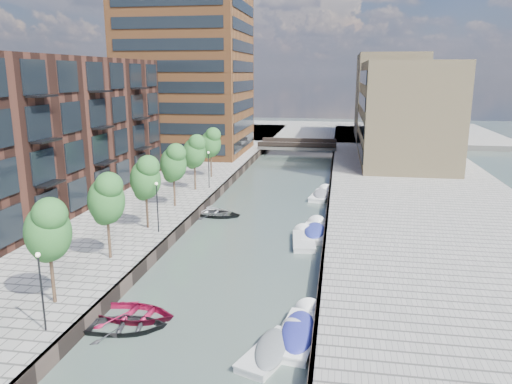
% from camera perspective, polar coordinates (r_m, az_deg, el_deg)
% --- Properties ---
extents(water, '(300.00, 300.00, 0.00)m').
position_cam_1_polar(water, '(54.72, 1.96, -0.83)').
color(water, '#38473F').
rests_on(water, ground).
extents(quay_right, '(20.00, 140.00, 1.00)m').
position_cam_1_polar(quay_right, '(54.92, 18.75, -0.96)').
color(quay_right, gray).
rests_on(quay_right, ground).
extents(quay_wall_left, '(0.25, 140.00, 1.00)m').
position_cam_1_polar(quay_wall_left, '(55.70, -4.27, -0.07)').
color(quay_wall_left, '#332823').
rests_on(quay_wall_left, ground).
extents(quay_wall_right, '(0.25, 140.00, 1.00)m').
position_cam_1_polar(quay_wall_right, '(54.17, 8.37, -0.57)').
color(quay_wall_right, '#332823').
rests_on(quay_wall_right, ground).
extents(far_closure, '(80.00, 40.00, 1.00)m').
position_cam_1_polar(far_closure, '(113.53, 6.00, 6.84)').
color(far_closure, gray).
rests_on(far_closure, ground).
extents(apartment_block, '(8.00, 38.00, 14.00)m').
position_cam_1_polar(apartment_block, '(50.66, -22.78, 6.18)').
color(apartment_block, black).
rests_on(apartment_block, quay_left).
extents(tower, '(18.00, 18.00, 30.00)m').
position_cam_1_polar(tower, '(81.20, -7.89, 15.12)').
color(tower, brown).
rests_on(tower, quay_left).
extents(tan_block_near, '(12.00, 25.00, 14.00)m').
position_cam_1_polar(tan_block_near, '(75.32, 16.61, 8.73)').
color(tan_block_near, tan).
rests_on(tan_block_near, quay_right).
extents(tan_block_far, '(12.00, 20.00, 16.00)m').
position_cam_1_polar(tan_block_far, '(101.08, 14.91, 10.49)').
color(tan_block_far, tan).
rests_on(tan_block_far, quay_right).
extents(bridge, '(13.00, 6.00, 1.30)m').
position_cam_1_polar(bridge, '(85.71, 4.81, 5.31)').
color(bridge, gray).
rests_on(bridge, ground).
extents(tree_1, '(2.50, 2.50, 5.95)m').
position_cam_1_polar(tree_1, '(29.33, -22.71, -3.88)').
color(tree_1, '#382619').
rests_on(tree_1, quay_left).
extents(tree_2, '(2.50, 2.50, 5.95)m').
position_cam_1_polar(tree_2, '(35.20, -16.75, -0.60)').
color(tree_2, '#382619').
rests_on(tree_2, quay_left).
extents(tree_3, '(2.50, 2.50, 5.95)m').
position_cam_1_polar(tree_3, '(41.43, -12.54, 1.72)').
color(tree_3, '#382619').
rests_on(tree_3, quay_left).
extents(tree_4, '(2.50, 2.50, 5.95)m').
position_cam_1_polar(tree_4, '(47.87, -9.43, 3.42)').
color(tree_4, '#382619').
rests_on(tree_4, quay_left).
extents(tree_5, '(2.50, 2.50, 5.95)m').
position_cam_1_polar(tree_5, '(54.44, -7.07, 4.71)').
color(tree_5, '#382619').
rests_on(tree_5, quay_left).
extents(tree_6, '(2.50, 2.50, 5.95)m').
position_cam_1_polar(tree_6, '(61.11, -5.21, 5.71)').
color(tree_6, '#382619').
rests_on(tree_6, quay_left).
extents(lamp_0, '(0.24, 0.24, 4.12)m').
position_cam_1_polar(lamp_0, '(26.88, -23.37, -9.57)').
color(lamp_0, black).
rests_on(lamp_0, quay_left).
extents(lamp_1, '(0.24, 0.24, 4.12)m').
position_cam_1_polar(lamp_1, '(40.45, -11.22, -1.11)').
color(lamp_1, black).
rests_on(lamp_1, quay_left).
extents(lamp_2, '(0.24, 0.24, 4.12)m').
position_cam_1_polar(lamp_2, '(55.34, -5.43, 3.01)').
color(lamp_2, black).
rests_on(lamp_2, quay_left).
extents(sloop_0, '(5.01, 4.01, 0.93)m').
position_cam_1_polar(sloop_0, '(28.81, -14.60, -15.00)').
color(sloop_0, black).
rests_on(sloop_0, ground).
extents(sloop_2, '(4.98, 3.66, 1.00)m').
position_cam_1_polar(sloop_2, '(29.95, -13.76, -13.79)').
color(sloop_2, maroon).
rests_on(sloop_2, ground).
extents(sloop_3, '(4.92, 3.72, 0.96)m').
position_cam_1_polar(sloop_3, '(49.29, -5.33, -2.50)').
color(sloop_3, silver).
rests_on(sloop_3, ground).
extents(sloop_4, '(4.76, 3.54, 0.94)m').
position_cam_1_polar(sloop_4, '(48.34, -4.39, -2.80)').
color(sloop_4, black).
rests_on(sloop_4, ground).
extents(motorboat_0, '(2.63, 5.71, 1.83)m').
position_cam_1_polar(motorboat_0, '(27.49, 5.12, -15.53)').
color(motorboat_0, white).
rests_on(motorboat_0, ground).
extents(motorboat_1, '(3.24, 5.03, 1.59)m').
position_cam_1_polar(motorboat_1, '(25.99, 2.23, -17.40)').
color(motorboat_1, silver).
rests_on(motorboat_1, ground).
extents(motorboat_2, '(2.21, 5.16, 1.67)m').
position_cam_1_polar(motorboat_2, '(41.44, 5.46, -5.48)').
color(motorboat_2, beige).
rests_on(motorboat_2, ground).
extents(motorboat_3, '(1.99, 5.50, 1.82)m').
position_cam_1_polar(motorboat_3, '(43.29, 6.76, -4.51)').
color(motorboat_3, silver).
rests_on(motorboat_3, ground).
extents(motorboat_4, '(2.64, 5.58, 1.79)m').
position_cam_1_polar(motorboat_4, '(56.16, 7.52, -0.34)').
color(motorboat_4, white).
rests_on(motorboat_4, ground).
extents(car, '(3.05, 4.39, 1.39)m').
position_cam_1_polar(car, '(71.03, 13.12, 3.55)').
color(car, '#ACAEB0').
rests_on(car, quay_right).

